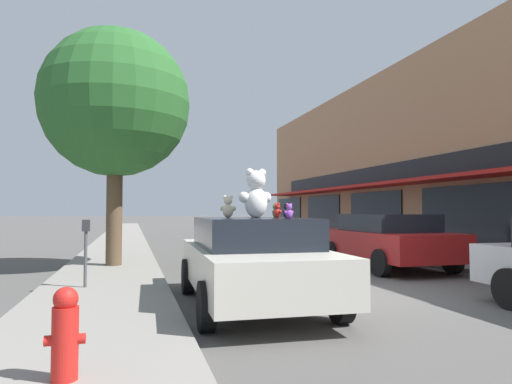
{
  "coord_description": "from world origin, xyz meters",
  "views": [
    {
      "loc": [
        -4.36,
        -8.03,
        1.58
      ],
      "look_at": [
        -1.84,
        1.18,
        1.97
      ],
      "focal_mm": 32.0,
      "sensor_mm": 36.0,
      "label": 1
    }
  ],
  "objects": [
    {
      "name": "ground_plane",
      "position": [
        0.0,
        0.0,
        0.0
      ],
      "size": [
        260.0,
        260.0,
        0.0
      ],
      "primitive_type": "plane",
      "color": "#514F4C"
    },
    {
      "name": "sidewalk_near",
      "position": [
        -4.85,
        0.0,
        0.07
      ],
      "size": [
        2.39,
        90.0,
        0.14
      ],
      "color": "gray",
      "rests_on": "ground_plane"
    },
    {
      "name": "plush_art_car",
      "position": [
        -2.42,
        -0.7,
        0.78
      ],
      "size": [
        2.2,
        4.54,
        1.46
      ],
      "rotation": [
        0.0,
        0.0,
        -0.03
      ],
      "color": "beige",
      "rests_on": "ground_plane"
    },
    {
      "name": "teddy_bear_giant",
      "position": [
        -2.35,
        -0.66,
        1.86
      ],
      "size": [
        0.63,
        0.41,
        0.83
      ],
      "rotation": [
        0.0,
        0.0,
        3.37
      ],
      "color": "white",
      "rests_on": "plush_art_car"
    },
    {
      "name": "teddy_bear_purple",
      "position": [
        -2.16,
        -1.79,
        1.57
      ],
      "size": [
        0.17,
        0.12,
        0.23
      ],
      "rotation": [
        0.0,
        0.0,
        3.42
      ],
      "color": "purple",
      "rests_on": "plush_art_car"
    },
    {
      "name": "teddy_bear_cream",
      "position": [
        -2.78,
        -0.44,
        1.64
      ],
      "size": [
        0.29,
        0.2,
        0.38
      ],
      "rotation": [
        0.0,
        0.0,
        2.84
      ],
      "color": "beige",
      "rests_on": "plush_art_car"
    },
    {
      "name": "teddy_bear_teal",
      "position": [
        -2.23,
        -0.41,
        1.63
      ],
      "size": [
        0.23,
        0.25,
        0.36
      ],
      "rotation": [
        0.0,
        0.0,
        2.24
      ],
      "color": "teal",
      "rests_on": "plush_art_car"
    },
    {
      "name": "teddy_bear_red",
      "position": [
        -2.03,
        -0.84,
        1.58
      ],
      "size": [
        0.15,
        0.19,
        0.25
      ],
      "rotation": [
        0.0,
        0.0,
        2.04
      ],
      "color": "red",
      "rests_on": "plush_art_car"
    },
    {
      "name": "teddy_bear_green",
      "position": [
        -1.85,
        -0.17,
        1.57
      ],
      "size": [
        0.13,
        0.18,
        0.24
      ],
      "rotation": [
        0.0,
        0.0,
        1.95
      ],
      "color": "green",
      "rests_on": "plush_art_car"
    },
    {
      "name": "teddy_bear_black",
      "position": [
        -1.86,
        -0.8,
        1.58
      ],
      "size": [
        0.17,
        0.17,
        0.25
      ],
      "rotation": [
        0.0,
        0.0,
        3.87
      ],
      "color": "black",
      "rests_on": "plush_art_car"
    },
    {
      "name": "teddy_bear_pink",
      "position": [
        -2.24,
        -0.04,
        1.59
      ],
      "size": [
        0.21,
        0.15,
        0.28
      ],
      "rotation": [
        0.0,
        0.0,
        3.55
      ],
      "color": "pink",
      "rests_on": "plush_art_car"
    },
    {
      "name": "parked_car_far_center",
      "position": [
        2.4,
        3.08,
        0.8
      ],
      "size": [
        2.21,
        4.36,
        1.48
      ],
      "color": "maroon",
      "rests_on": "ground_plane"
    },
    {
      "name": "street_tree",
      "position": [
        -4.8,
        4.64,
        4.44
      ],
      "size": [
        3.95,
        3.95,
        6.3
      ],
      "color": "brown",
      "rests_on": "sidewalk_near"
    },
    {
      "name": "fire_hydrant",
      "position": [
        -4.9,
        -3.8,
        0.53
      ],
      "size": [
        0.33,
        0.22,
        0.79
      ],
      "color": "red",
      "rests_on": "sidewalk_near"
    },
    {
      "name": "parking_meter",
      "position": [
        -5.19,
        1.16,
        0.95
      ],
      "size": [
        0.14,
        0.1,
        1.27
      ],
      "color": "#4C4C51",
      "rests_on": "sidewalk_near"
    }
  ]
}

